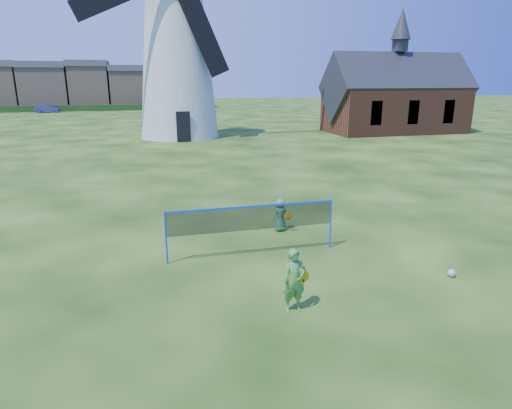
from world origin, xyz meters
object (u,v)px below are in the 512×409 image
at_px(player_boy, 280,215).
at_px(car_right, 47,109).
at_px(windmill, 177,53).
at_px(play_ball, 451,273).
at_px(badminton_net, 252,219).
at_px(player_girl, 294,280).
at_px(chapel, 395,99).

height_order(player_boy, car_right, car_right).
height_order(windmill, play_ball, windmill).
distance_m(badminton_net, player_boy, 2.47).
height_order(windmill, player_boy, windmill).
xyz_separation_m(player_girl, player_boy, (1.34, 5.28, -0.18)).
relative_size(player_girl, player_boy, 1.31).
bearing_deg(play_ball, player_girl, -172.53).
distance_m(player_girl, car_right, 69.54).
xyz_separation_m(chapel, play_ball, (-16.36, -29.89, -3.11)).
bearing_deg(badminton_net, player_boy, 52.06).
xyz_separation_m(player_girl, car_right, (-17.41, 67.32, -0.14)).
distance_m(player_girl, play_ball, 4.74).
distance_m(windmill, play_ball, 32.29).
relative_size(play_ball, car_right, 0.06).
bearing_deg(windmill, badminton_net, -90.70).
relative_size(badminton_net, player_girl, 3.38).
xyz_separation_m(chapel, car_right, (-38.43, 36.82, -2.61)).
bearing_deg(chapel, player_girl, -124.57).
xyz_separation_m(windmill, chapel, (20.80, -1.30, -4.00)).
relative_size(windmill, car_right, 5.82).
relative_size(badminton_net, play_ball, 22.95).
bearing_deg(badminton_net, car_right, 105.12).
xyz_separation_m(badminton_net, car_right, (-17.28, 63.93, -0.54)).
distance_m(windmill, player_boy, 27.35).
bearing_deg(player_boy, badminton_net, 34.12).
distance_m(chapel, player_boy, 32.09).
relative_size(windmill, chapel, 1.58).
bearing_deg(car_right, play_ball, -153.60).
bearing_deg(chapel, player_boy, -127.96).
bearing_deg(chapel, windmill, 176.44).
relative_size(windmill, play_ball, 96.94).
xyz_separation_m(badminton_net, player_girl, (0.14, -3.39, -0.39)).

